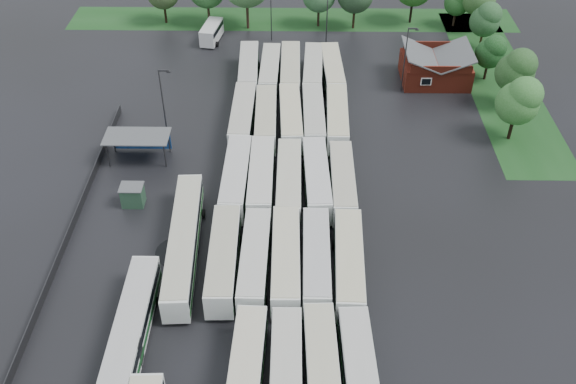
{
  "coord_description": "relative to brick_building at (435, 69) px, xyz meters",
  "views": [
    {
      "loc": [
        2.81,
        -45.1,
        48.87
      ],
      "look_at": [
        2.0,
        12.0,
        2.5
      ],
      "focal_mm": 40.0,
      "sensor_mm": 36.0,
      "label": 1
    }
  ],
  "objects": [
    {
      "name": "bus_r1c2",
      "position": [
        -21.82,
        -55.16,
        0.1
      ],
      "size": [
        2.79,
        12.83,
        3.57
      ],
      "rotation": [
        0.0,
        0.0,
        0.0
      ],
      "color": "white",
      "rests_on": "ground"
    },
    {
      "name": "brick_building",
      "position": [
        0.0,
        0.0,
        0.0
      ],
      "size": [
        10.07,
        8.6,
        5.39
      ],
      "color": "maroon",
      "rests_on": "ground"
    },
    {
      "name": "tree_east_2",
      "position": [
        8.07,
        0.37,
        2.85
      ],
      "size": [
        4.47,
        4.43,
        7.34
      ],
      "color": "black",
      "rests_on": "ground"
    },
    {
      "name": "grass_strip_east",
      "position": [
        10.0,
        0.03,
        -1.86
      ],
      "size": [
        10.0,
        50.0,
        0.01
      ],
      "primitive_type": "cube",
      "color": "#174418",
      "rests_on": "ground"
    },
    {
      "name": "bus_r5c1",
      "position": [
        -25.14,
        -1.09,
        0.1
      ],
      "size": [
        2.96,
        12.87,
        3.57
      ],
      "rotation": [
        0.0,
        0.0,
        -0.02
      ],
      "color": "white",
      "rests_on": "ground"
    },
    {
      "name": "utility_hut",
      "position": [
        -40.2,
        -30.17,
        -0.55
      ],
      "size": [
        2.7,
        2.2,
        2.62
      ],
      "color": "#264831",
      "rests_on": "ground"
    },
    {
      "name": "ground",
      "position": [
        -24.0,
        -42.77,
        -1.87
      ],
      "size": [
        160.0,
        160.0,
        0.0
      ],
      "primitive_type": "plane",
      "color": "black",
      "rests_on": "ground"
    },
    {
      "name": "artic_bus_west_b",
      "position": [
        -32.92,
        -38.74,
        0.15
      ],
      "size": [
        3.77,
        19.66,
        3.63
      ],
      "rotation": [
        0.0,
        0.0,
        0.05
      ],
      "color": "white",
      "rests_on": "ground"
    },
    {
      "name": "bus_r3c0",
      "position": [
        -28.23,
        -27.64,
        0.21
      ],
      "size": [
        3.06,
        13.57,
        3.77
      ],
      "rotation": [
        0.0,
        0.0,
        -0.01
      ],
      "color": "white",
      "rests_on": "ground"
    },
    {
      "name": "bus_r2c4",
      "position": [
        -15.65,
        -41.69,
        0.2
      ],
      "size": [
        3.32,
        13.58,
        3.75
      ],
      "rotation": [
        0.0,
        0.0,
        -0.03
      ],
      "color": "white",
      "rests_on": "ground"
    },
    {
      "name": "bus_r2c0",
      "position": [
        -28.47,
        -41.22,
        0.2
      ],
      "size": [
        3.11,
        13.53,
        3.75
      ],
      "rotation": [
        0.0,
        0.0,
        0.02
      ],
      "color": "white",
      "rests_on": "ground"
    },
    {
      "name": "bus_r4c3",
      "position": [
        -18.79,
        -14.06,
        0.15
      ],
      "size": [
        3.03,
        13.21,
        3.66
      ],
      "rotation": [
        0.0,
        0.0,
        0.02
      ],
      "color": "white",
      "rests_on": "ground"
    },
    {
      "name": "bus_r1c3",
      "position": [
        -18.71,
        -54.83,
        0.15
      ],
      "size": [
        3.25,
        13.25,
        3.66
      ],
      "rotation": [
        0.0,
        0.0,
        0.04
      ],
      "color": "white",
      "rests_on": "ground"
    },
    {
      "name": "tree_east_0",
      "position": [
        7.72,
        -15.92,
        4.16
      ],
      "size": [
        5.66,
        5.66,
        9.38
      ],
      "color": "black",
      "rests_on": "ground"
    },
    {
      "name": "bus_r1c1",
      "position": [
        -25.27,
        -55.2,
        0.14
      ],
      "size": [
        3.24,
        13.21,
        3.65
      ],
      "rotation": [
        0.0,
        0.0,
        -0.03
      ],
      "color": "white",
      "rests_on": "ground"
    },
    {
      "name": "tree_east_4",
      "position": [
        6.8,
        19.56,
        2.75
      ],
      "size": [
        4.37,
        4.34,
        7.19
      ],
      "color": "black",
      "rests_on": "ground"
    },
    {
      "name": "minibus",
      "position": [
        -35.57,
        13.13,
        -0.25
      ],
      "size": [
        3.5,
        6.98,
        2.91
      ],
      "rotation": [
        0.0,
        0.0,
        -0.16
      ],
      "color": "silver",
      "rests_on": "ground"
    },
    {
      "name": "bus_r4c1",
      "position": [
        -25.21,
        -14.53,
        0.15
      ],
      "size": [
        3.07,
        13.2,
        3.66
      ],
      "rotation": [
        0.0,
        0.0,
        0.02
      ],
      "color": "white",
      "rests_on": "ground"
    },
    {
      "name": "wash_shed",
      "position": [
        -41.2,
        -20.74,
        1.12
      ],
      "size": [
        8.2,
        4.2,
        3.58
      ],
      "color": "#2D2D30",
      "rests_on": "ground"
    },
    {
      "name": "bus_r2c3",
      "position": [
        -18.95,
        -41.23,
        0.14
      ],
      "size": [
        2.88,
        13.11,
        3.64
      ],
      "rotation": [
        0.0,
        0.0,
        -0.01
      ],
      "color": "white",
      "rests_on": "ground"
    },
    {
      "name": "tree_east_1",
      "position": [
        9.57,
        -7.48,
        3.98
      ],
      "size": [
        5.49,
        5.49,
        9.09
      ],
      "color": "#311F13",
      "rests_on": "ground"
    },
    {
      "name": "bus_r4c4",
      "position": [
        -15.6,
        -14.33,
        0.18
      ],
      "size": [
        3.17,
        13.4,
        3.71
      ],
      "rotation": [
        0.0,
        0.0,
        -0.03
      ],
      "color": "white",
      "rests_on": "ground"
    },
    {
      "name": "bus_r3c3",
      "position": [
        -18.65,
        -27.69,
        0.18
      ],
      "size": [
        3.35,
        13.44,
        3.71
      ],
      "rotation": [
        0.0,
        0.0,
        0.04
      ],
      "color": "white",
      "rests_on": "ground"
    },
    {
      "name": "lamp_post_nw",
      "position": [
        -38.19,
        -16.75,
        4.23
      ],
      "size": [
        1.62,
        0.32,
        10.5
      ],
      "color": "#2D2D30",
      "rests_on": "ground"
    },
    {
      "name": "bus_r5c2",
      "position": [
        -22.05,
        -1.09,
        0.21
      ],
      "size": [
        2.92,
        13.54,
        3.77
      ],
      "rotation": [
        0.0,
        0.0,
        0.0
      ],
      "color": "white",
      "rests_on": "ground"
    },
    {
      "name": "bus_r3c2",
      "position": [
        -21.93,
        -28.24,
        0.19
      ],
      "size": [
        2.87,
        13.45,
        3.74
      ],
      "rotation": [
        0.0,
        0.0,
        -0.0
      ],
      "color": "white",
      "rests_on": "ground"
    },
    {
      "name": "lamp_post_back_e",
      "position": [
        -16.06,
        11.69,
        4.42
      ],
      "size": [
        1.67,
        0.32,
        10.83
      ],
      "color": "#2D2D30",
      "rests_on": "ground"
    },
    {
      "name": "bus_r3c1",
      "position": [
        -25.23,
        -27.67,
        0.19
      ],
      "size": [
        2.94,
        13.48,
        3.75
      ],
      "rotation": [
        0.0,
        0.0,
        0.01
      ],
      "color": "white",
      "rests_on": "ground"
    },
    {
      "name": "west_fence",
      "position": [
        -46.2,
        -34.77,
        -1.27
      ],
      "size": [
        0.1,
        50.0,
        1.2
      ],
      "primitive_type": "cube",
      "color": "#2D2D30",
      "rests_on": "ground"
    },
    {
      "name": "bus_r5c0",
      "position": [
        -28.39,
        -0.85,
        0.16
      ],
      "size": [
        3.28,
        13.35,
        3.69
      ],
      "rotation": [
        0.0,
        0.0,
        0.04
      ],
      "color": "white",
      "rests_on": "ground"
    },
    {
      "name": "bus_r5c4",
      "position": [
        -15.71,
        -0.98,
        0.14
      ],
      "size": [
        3.38,
        13.22,
        3.65
      ],
      "rotation": [
        0.0,
        0.0,
        0.05
      ],
      "color": "white",
      "rests_on": "ground"
    },
    {
      "name": "bus_r2c1",
      "position": [
        -25.26,
        -41.3,
        0.12
      ],
      "size": [
        2.97,
        13.04,
        3.62
      ],
      "rotation": [
        0.0,
        0.0,
        -0.02
      ],
      "color": "white",
      "rests_on": "ground"
    },
    {
      "name": "lamp_post_ne",
      "position": [
        -5.26,
        -3.13,
        3.95
      ],
      "size": [
        1.54,
        0.3,
        10.01
      ],
      "color": "#2D2D30",
      "rests_on": "ground"
    },
    {
      "name": "bus_r1c4",
      "position": [
        -15.52,
        -55.1,
        0.12
      ],
      "size": [
        3.2,
        13.05,
        3.61
      ],
      "rotation": [
        0.0,
        0.0,
        0.04
      ],
      "color": "white",
      "rests_on": "ground"
    },
    {
      "name": "puddle_2",
      "position": [
        -33.92,
        -38.2,
        -1.86
      ],
      "size": [
        4.8,
        4.8,
        0.01
      ],
      "primitive_type": "cylinder",
      "color": "black",
      "rests_on": "ground"
    },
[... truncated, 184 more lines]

